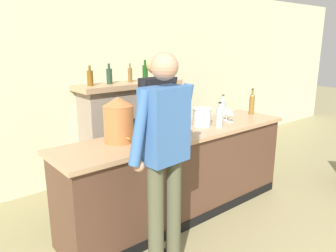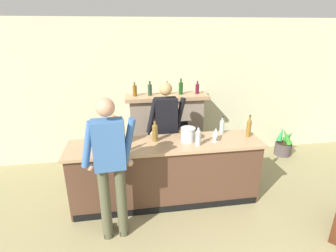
# 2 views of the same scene
# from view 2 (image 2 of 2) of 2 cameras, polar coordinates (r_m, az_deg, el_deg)

# --- Properties ---
(wall_back_panel) EXTENTS (12.00, 0.07, 2.75)m
(wall_back_panel) POSITION_cam_2_polar(r_m,az_deg,el_deg) (5.27, -0.86, 7.54)
(wall_back_panel) COLOR beige
(wall_back_panel) RESTS_ON ground_plane
(bar_counter) EXTENTS (2.86, 0.68, 0.99)m
(bar_counter) POSITION_cam_2_polar(r_m,az_deg,el_deg) (4.06, -0.43, -10.02)
(bar_counter) COLOR #503425
(bar_counter) RESTS_ON ground_plane
(fireplace_stone) EXTENTS (1.56, 0.52, 1.67)m
(fireplace_stone) POSITION_cam_2_polar(r_m,az_deg,el_deg) (5.22, -0.36, -0.36)
(fireplace_stone) COLOR gray
(fireplace_stone) RESTS_ON ground_plane
(potted_plant_corner) EXTENTS (0.35, 0.38, 0.64)m
(potted_plant_corner) POSITION_cam_2_polar(r_m,az_deg,el_deg) (6.12, 23.86, -3.76)
(potted_plant_corner) COLOR #4A403F
(potted_plant_corner) RESTS_ON ground_plane
(person_customer) EXTENTS (0.66, 0.33, 1.86)m
(person_customer) POSITION_cam_2_polar(r_m,az_deg,el_deg) (3.20, -12.43, -8.37)
(person_customer) COLOR #4A4B35
(person_customer) RESTS_ON ground_plane
(person_bartender) EXTENTS (0.66, 0.31, 1.76)m
(person_bartender) POSITION_cam_2_polar(r_m,az_deg,el_deg) (4.37, -0.47, -0.70)
(person_bartender) COLOR #30303F
(person_bartender) RESTS_ON ground_plane
(copper_dispenser) EXTENTS (0.29, 0.33, 0.44)m
(copper_dispenser) POSITION_cam_2_polar(r_m,az_deg,el_deg) (3.80, -11.56, -0.72)
(copper_dispenser) COLOR #BB6836
(copper_dispenser) RESTS_ON bar_counter
(ice_bucket_steel) EXTENTS (0.22, 0.22, 0.21)m
(ice_bucket_steel) POSITION_cam_2_polar(r_m,az_deg,el_deg) (3.87, 4.37, -1.83)
(ice_bucket_steel) COLOR silver
(ice_bucket_steel) RESTS_ON bar_counter
(wine_bottle_burgundy_dark) EXTENTS (0.07, 0.07, 0.28)m
(wine_bottle_burgundy_dark) POSITION_cam_2_polar(r_m,az_deg,el_deg) (4.23, 11.66, 0.04)
(wine_bottle_burgundy_dark) COLOR #9FB9AB
(wine_bottle_burgundy_dark) RESTS_ON bar_counter
(wine_bottle_merlot_tall) EXTENTS (0.08, 0.08, 0.29)m
(wine_bottle_merlot_tall) POSITION_cam_2_polar(r_m,az_deg,el_deg) (3.74, 6.60, -2.32)
(wine_bottle_merlot_tall) COLOR #A0B3AB
(wine_bottle_merlot_tall) RESTS_ON bar_counter
(wine_bottle_chardonnay_pale) EXTENTS (0.08, 0.08, 0.33)m
(wine_bottle_chardonnay_pale) POSITION_cam_2_polar(r_m,az_deg,el_deg) (3.85, -2.85, -1.22)
(wine_bottle_chardonnay_pale) COLOR brown
(wine_bottle_chardonnay_pale) RESTS_ON bar_counter
(wine_bottle_riesling_slim) EXTENTS (0.07, 0.07, 0.34)m
(wine_bottle_riesling_slim) POSITION_cam_2_polar(r_m,az_deg,el_deg) (4.19, 17.19, -0.26)
(wine_bottle_riesling_slim) COLOR brown
(wine_bottle_riesling_slim) RESTS_ON bar_counter
(wine_bottle_rose_blush) EXTENTS (0.07, 0.07, 0.34)m
(wine_bottle_rose_blush) POSITION_cam_2_polar(r_m,az_deg,el_deg) (3.53, -9.80, -3.53)
(wine_bottle_rose_blush) COLOR #154421
(wine_bottle_rose_blush) RESTS_ON bar_counter
(wine_glass_mid_counter) EXTENTS (0.08, 0.08, 0.17)m
(wine_glass_mid_counter) POSITION_cam_2_polar(r_m,az_deg,el_deg) (3.88, 10.18, -1.75)
(wine_glass_mid_counter) COLOR silver
(wine_glass_mid_counter) RESTS_ON bar_counter
(wine_glass_near_bucket) EXTENTS (0.08, 0.08, 0.18)m
(wine_glass_near_bucket) POSITION_cam_2_polar(r_m,az_deg,el_deg) (3.98, 10.37, -1.12)
(wine_glass_near_bucket) COLOR silver
(wine_glass_near_bucket) RESTS_ON bar_counter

